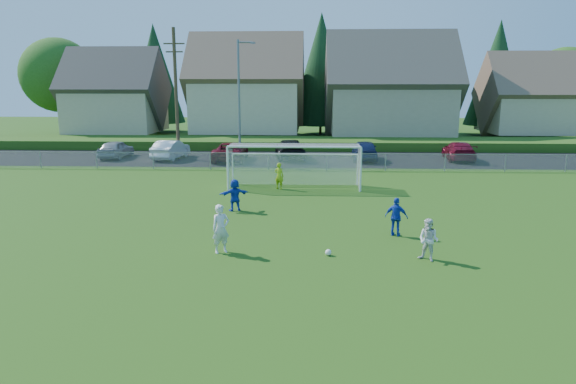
# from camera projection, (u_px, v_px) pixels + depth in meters

# --- Properties ---
(ground) EXTENTS (160.00, 160.00, 0.00)m
(ground) POSITION_uv_depth(u_px,v_px,m) (274.00, 304.00, 13.70)
(ground) COLOR #193D0C
(ground) RESTS_ON ground
(asphalt_lot) EXTENTS (60.00, 60.00, 0.00)m
(asphalt_lot) POSITION_uv_depth(u_px,v_px,m) (299.00, 159.00, 40.59)
(asphalt_lot) COLOR black
(asphalt_lot) RESTS_ON ground
(grass_embankment) EXTENTS (70.00, 6.00, 0.80)m
(grass_embankment) POSITION_uv_depth(u_px,v_px,m) (301.00, 143.00, 47.84)
(grass_embankment) COLOR #1E420F
(grass_embankment) RESTS_ON ground
(soccer_ball) EXTENTS (0.22, 0.22, 0.22)m
(soccer_ball) POSITION_uv_depth(u_px,v_px,m) (328.00, 252.00, 17.60)
(soccer_ball) COLOR white
(soccer_ball) RESTS_ON ground
(player_white_a) EXTENTS (0.75, 0.67, 1.72)m
(player_white_a) POSITION_uv_depth(u_px,v_px,m) (221.00, 229.00, 17.78)
(player_white_a) COLOR silver
(player_white_a) RESTS_ON ground
(player_white_b) EXTENTS (0.88, 0.86, 1.43)m
(player_white_b) POSITION_uv_depth(u_px,v_px,m) (429.00, 240.00, 16.98)
(player_white_b) COLOR silver
(player_white_b) RESTS_ON ground
(player_blue_a) EXTENTS (0.96, 0.66, 1.51)m
(player_blue_a) POSITION_uv_depth(u_px,v_px,m) (396.00, 217.00, 19.80)
(player_blue_a) COLOR #1335B2
(player_blue_a) RESTS_ON ground
(player_blue_b) EXTENTS (1.44, 0.97, 1.49)m
(player_blue_b) POSITION_uv_depth(u_px,v_px,m) (235.00, 195.00, 23.78)
(player_blue_b) COLOR #1335B2
(player_blue_b) RESTS_ON ground
(goalkeeper) EXTENTS (0.64, 0.55, 1.49)m
(goalkeeper) POSITION_uv_depth(u_px,v_px,m) (279.00, 176.00, 28.74)
(goalkeeper) COLOR #A4C717
(goalkeeper) RESTS_ON ground
(car_a) EXTENTS (1.85, 4.24, 1.42)m
(car_a) POSITION_uv_depth(u_px,v_px,m) (116.00, 149.00, 41.03)
(car_a) COLOR gray
(car_a) RESTS_ON ground
(car_b) EXTENTS (2.12, 4.67, 1.49)m
(car_b) POSITION_uv_depth(u_px,v_px,m) (171.00, 150.00, 40.39)
(car_b) COLOR white
(car_b) RESTS_ON ground
(car_c) EXTENTS (2.44, 5.15, 1.42)m
(car_c) POSITION_uv_depth(u_px,v_px,m) (230.00, 151.00, 39.53)
(car_c) COLOR maroon
(car_c) RESTS_ON ground
(car_d) EXTENTS (2.77, 5.49, 1.53)m
(car_d) POSITION_uv_depth(u_px,v_px,m) (290.00, 149.00, 40.49)
(car_d) COLOR black
(car_d) RESTS_ON ground
(car_e) EXTENTS (2.05, 4.68, 1.57)m
(car_e) POSITION_uv_depth(u_px,v_px,m) (365.00, 150.00, 39.76)
(car_e) COLOR #131F44
(car_e) RESTS_ON ground
(car_g) EXTENTS (2.43, 5.07, 1.42)m
(car_g) POSITION_uv_depth(u_px,v_px,m) (459.00, 151.00, 39.84)
(car_g) COLOR maroon
(car_g) RESTS_ON ground
(soccer_goal) EXTENTS (7.42, 1.90, 2.50)m
(soccer_goal) POSITION_uv_depth(u_px,v_px,m) (294.00, 159.00, 29.06)
(soccer_goal) COLOR white
(soccer_goal) RESTS_ON ground
(chainlink_fence) EXTENTS (52.06, 0.06, 1.20)m
(chainlink_fence) POSITION_uv_depth(u_px,v_px,m) (297.00, 161.00, 35.08)
(chainlink_fence) COLOR gray
(chainlink_fence) RESTS_ON ground
(streetlight) EXTENTS (1.38, 0.18, 9.00)m
(streetlight) POSITION_uv_depth(u_px,v_px,m) (240.00, 97.00, 38.33)
(streetlight) COLOR slate
(streetlight) RESTS_ON ground
(utility_pole) EXTENTS (1.60, 0.26, 10.00)m
(utility_pole) POSITION_uv_depth(u_px,v_px,m) (176.00, 93.00, 39.47)
(utility_pole) COLOR #473321
(utility_pole) RESTS_ON ground
(houses_row) EXTENTS (53.90, 11.45, 13.27)m
(houses_row) POSITION_uv_depth(u_px,v_px,m) (322.00, 69.00, 53.63)
(houses_row) COLOR tan
(houses_row) RESTS_ON ground
(tree_row) EXTENTS (65.98, 12.36, 13.80)m
(tree_row) POSITION_uv_depth(u_px,v_px,m) (313.00, 75.00, 59.89)
(tree_row) COLOR #382616
(tree_row) RESTS_ON ground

